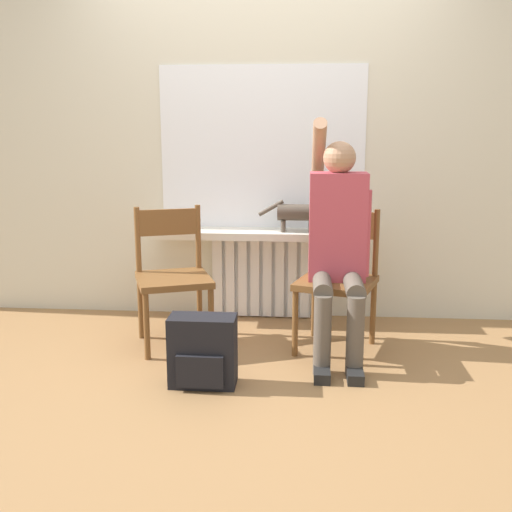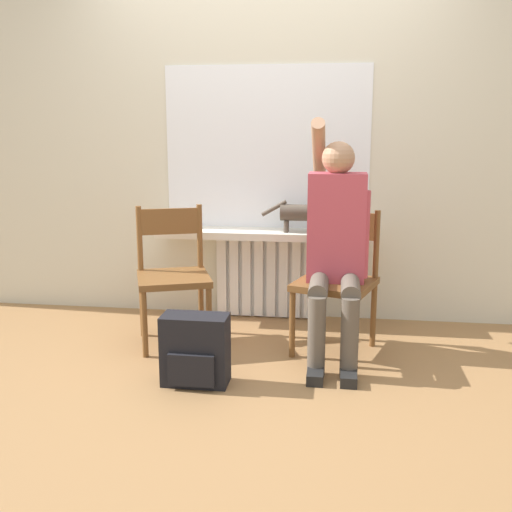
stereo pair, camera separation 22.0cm
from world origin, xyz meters
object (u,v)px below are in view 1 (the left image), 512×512
object	(u,v)px
chair_left	(173,274)
person	(338,240)
backpack	(203,352)
chair_right	(338,278)
cat	(300,213)

from	to	relation	value
chair_left	person	world-z (taller)	person
chair_left	backpack	size ratio (longest dim) A/B	2.27
chair_right	backpack	distance (m)	1.00
chair_left	chair_right	world-z (taller)	same
chair_left	backpack	distance (m)	0.74
chair_right	backpack	xyz separation A→B (m)	(-0.74, -0.62, -0.27)
cat	backpack	distance (m)	1.34
chair_right	backpack	size ratio (longest dim) A/B	2.27
chair_left	person	bearing A→B (deg)	-25.88
chair_left	cat	xyz separation A→B (m)	(0.79, 0.47, 0.33)
chair_right	cat	world-z (taller)	cat
chair_left	cat	distance (m)	0.98
chair_right	person	bearing A→B (deg)	-78.84
backpack	cat	bearing A→B (deg)	65.61
chair_right	cat	xyz separation A→B (m)	(-0.25, 0.47, 0.33)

